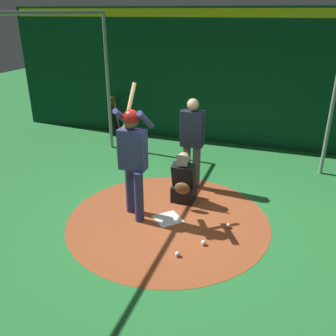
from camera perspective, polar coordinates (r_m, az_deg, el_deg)
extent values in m
plane|color=#287A38|center=(6.18, 0.00, -8.10)|extent=(27.84, 27.84, 0.00)
cylinder|color=#9E4C28|center=(6.18, 0.00, -8.07)|extent=(3.39, 3.39, 0.01)
cube|color=white|center=(6.18, 0.00, -8.00)|extent=(0.59, 0.59, 0.01)
cylinder|color=navy|center=(5.96, -4.58, -4.59)|extent=(0.15, 0.15, 0.88)
cylinder|color=navy|center=(6.25, -6.00, -3.22)|extent=(0.15, 0.15, 0.88)
cube|color=navy|center=(5.79, -5.59, 2.90)|extent=(0.22, 0.44, 0.66)
cylinder|color=navy|center=(5.65, -3.52, 7.55)|extent=(0.53, 0.09, 0.41)
cylinder|color=navy|center=(5.81, -7.17, 7.85)|extent=(0.53, 0.09, 0.41)
sphere|color=brown|center=(5.65, -5.77, 7.28)|extent=(0.23, 0.23, 0.23)
sphere|color=#A51414|center=(5.63, -5.80, 7.89)|extent=(0.25, 0.25, 0.25)
cylinder|color=tan|center=(5.85, -6.13, 9.36)|extent=(0.54, 0.06, 0.73)
cube|color=black|center=(6.73, 2.52, -3.87)|extent=(0.40, 0.40, 0.30)
cube|color=black|center=(6.53, 2.48, -1.14)|extent=(0.31, 0.40, 0.48)
sphere|color=tan|center=(6.38, 2.48, 1.51)|extent=(0.22, 0.22, 0.22)
cube|color=gray|center=(6.29, 2.21, 1.18)|extent=(0.03, 0.20, 0.20)
ellipsoid|color=brown|center=(6.33, 2.25, -3.22)|extent=(0.12, 0.28, 0.22)
cylinder|color=#4C4C51|center=(7.11, 4.46, 0.15)|extent=(0.15, 0.15, 0.86)
cylinder|color=#4C4C51|center=(7.15, 2.91, 0.36)|extent=(0.15, 0.15, 0.86)
cube|color=#1E2338|center=(6.86, 3.85, 6.17)|extent=(0.22, 0.42, 0.68)
cylinder|color=#1E2338|center=(6.80, 5.51, 6.43)|extent=(0.09, 0.09, 0.57)
cylinder|color=#1E2338|center=(6.90, 2.24, 6.77)|extent=(0.09, 0.09, 0.57)
sphere|color=tan|center=(6.74, 3.96, 9.93)|extent=(0.22, 0.22, 0.22)
cube|color=#0C3D26|center=(9.50, 8.55, 13.77)|extent=(0.20, 11.84, 3.34)
cube|color=yellow|center=(9.26, 9.01, 22.96)|extent=(0.03, 11.60, 0.20)
cylinder|color=gray|center=(9.06, -9.41, 12.80)|extent=(0.08, 0.08, 3.20)
cylinder|color=gray|center=(8.06, 24.57, 9.69)|extent=(0.08, 0.08, 3.20)
cylinder|color=gray|center=(6.52, -23.02, 21.49)|extent=(5.74, 0.07, 0.07)
cube|color=olive|center=(10.47, -8.51, 8.25)|extent=(0.58, 0.04, 1.05)
cylinder|color=tan|center=(10.63, -7.73, 8.12)|extent=(0.06, 0.21, 0.91)
cylinder|color=tan|center=(10.53, -8.01, 7.85)|extent=(0.06, 0.17, 0.87)
cylinder|color=black|center=(10.43, -8.30, 7.63)|extent=(0.06, 0.20, 0.85)
cylinder|color=black|center=(10.33, -8.60, 7.44)|extent=(0.06, 0.15, 0.85)
sphere|color=white|center=(5.33, 1.49, -13.36)|extent=(0.07, 0.07, 0.07)
sphere|color=white|center=(6.02, 9.43, -8.92)|extent=(0.07, 0.07, 0.07)
sphere|color=white|center=(5.58, 5.62, -11.60)|extent=(0.07, 0.07, 0.07)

